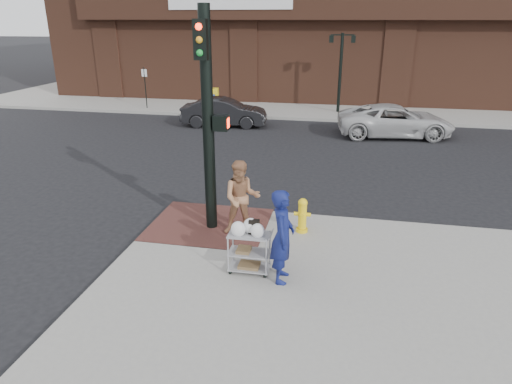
% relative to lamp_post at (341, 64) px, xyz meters
% --- Properties ---
extents(ground, '(220.00, 220.00, 0.00)m').
position_rel_lamp_post_xyz_m(ground, '(-2.00, -16.00, -2.62)').
color(ground, black).
rests_on(ground, ground).
extents(sidewalk_far, '(65.00, 36.00, 0.15)m').
position_rel_lamp_post_xyz_m(sidewalk_far, '(10.50, 16.00, -2.54)').
color(sidewalk_far, gray).
rests_on(sidewalk_far, ground).
extents(brick_curb_ramp, '(2.80, 2.40, 0.01)m').
position_rel_lamp_post_xyz_m(brick_curb_ramp, '(-2.60, -15.10, -2.46)').
color(brick_curb_ramp, '#512926').
rests_on(brick_curb_ramp, sidewalk_near).
extents(lamp_post, '(1.32, 0.22, 4.00)m').
position_rel_lamp_post_xyz_m(lamp_post, '(0.00, 0.00, 0.00)').
color(lamp_post, black).
rests_on(lamp_post, sidewalk_far).
extents(parking_sign, '(0.05, 0.05, 2.20)m').
position_rel_lamp_post_xyz_m(parking_sign, '(-10.50, -1.00, -1.37)').
color(parking_sign, black).
rests_on(parking_sign, sidewalk_far).
extents(traffic_signal_pole, '(0.61, 0.51, 5.00)m').
position_rel_lamp_post_xyz_m(traffic_signal_pole, '(-2.48, -15.23, 0.21)').
color(traffic_signal_pole, black).
rests_on(traffic_signal_pole, sidewalk_near).
extents(woman_blue, '(0.48, 0.69, 1.83)m').
position_rel_lamp_post_xyz_m(woman_blue, '(-0.51, -17.22, -1.55)').
color(woman_blue, navy).
rests_on(woman_blue, sidewalk_near).
extents(pedestrian_tan, '(0.98, 0.84, 1.75)m').
position_rel_lamp_post_xyz_m(pedestrian_tan, '(-1.71, -15.39, -1.59)').
color(pedestrian_tan, '#A9744F').
rests_on(pedestrian_tan, sidewalk_near).
extents(sedan_dark, '(4.13, 1.79, 1.32)m').
position_rel_lamp_post_xyz_m(sedan_dark, '(-5.24, -3.91, -1.96)').
color(sedan_dark, black).
rests_on(sedan_dark, ground).
extents(minivan_white, '(5.15, 2.85, 1.37)m').
position_rel_lamp_post_xyz_m(minivan_white, '(2.58, -4.41, -1.94)').
color(minivan_white, silver).
rests_on(minivan_white, ground).
extents(utility_cart, '(0.81, 0.46, 1.11)m').
position_rel_lamp_post_xyz_m(utility_cart, '(-1.17, -17.07, -1.96)').
color(utility_cart, gray).
rests_on(utility_cart, sidewalk_near).
extents(fire_hydrant, '(0.39, 0.27, 0.83)m').
position_rel_lamp_post_xyz_m(fire_hydrant, '(-0.34, -15.05, -2.04)').
color(fire_hydrant, yellow).
rests_on(fire_hydrant, sidewalk_near).
extents(newsbox_yellow, '(0.52, 0.48, 1.12)m').
position_rel_lamp_post_xyz_m(newsbox_yellow, '(-6.73, -0.51, -1.91)').
color(newsbox_yellow, yellow).
rests_on(newsbox_yellow, sidewalk_far).
extents(newsbox_blue, '(0.42, 0.39, 0.88)m').
position_rel_lamp_post_xyz_m(newsbox_blue, '(-6.70, -1.25, -2.03)').
color(newsbox_blue, '#173B98').
rests_on(newsbox_blue, sidewalk_far).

